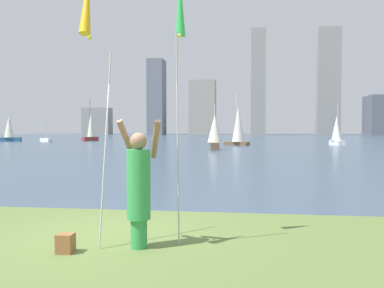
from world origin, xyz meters
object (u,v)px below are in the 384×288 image
at_px(kite_flag_left, 88,13).
at_px(sailboat_2, 337,132).
at_px(bag, 65,243).
at_px(sailboat_1, 9,129).
at_px(person, 139,185).
at_px(kite_flag_right, 180,15).
at_px(sailboat_6, 91,126).
at_px(sailboat_4, 215,132).
at_px(sailboat_0, 46,139).
at_px(sailboat_5, 238,127).

height_order(kite_flag_left, sailboat_2, sailboat_2).
height_order(bag, sailboat_1, sailboat_1).
relative_size(person, kite_flag_right, 0.46).
bearing_deg(sailboat_6, sailboat_4, -47.55).
height_order(person, sailboat_0, sailboat_0).
bearing_deg(kite_flag_right, sailboat_4, 93.12).
distance_m(kite_flag_right, sailboat_6, 52.11).
bearing_deg(sailboat_5, bag, -92.85).
relative_size(kite_flag_right, sailboat_4, 1.11).
bearing_deg(bag, kite_flag_right, 25.86).
bearing_deg(person, sailboat_4, 78.15).
height_order(person, kite_flag_left, kite_flag_left).
distance_m(sailboat_0, sailboat_6, 6.54).
bearing_deg(kite_flag_right, kite_flag_left, -142.72).
relative_size(kite_flag_left, sailboat_1, 0.97).
bearing_deg(person, sailboat_2, 60.12).
height_order(sailboat_0, sailboat_2, sailboat_0).
bearing_deg(sailboat_2, person, -106.11).
bearing_deg(sailboat_2, sailboat_5, -173.21).
relative_size(kite_flag_left, kite_flag_right, 0.95).
xyz_separation_m(kite_flag_right, sailboat_0, (-24.23, 43.25, -3.25)).
relative_size(person, sailboat_4, 0.51).
relative_size(sailboat_0, sailboat_6, 0.85).
relative_size(person, kite_flag_left, 0.49).
relative_size(sailboat_4, sailboat_6, 0.67).
bearing_deg(sailboat_2, sailboat_6, 160.18).
bearing_deg(sailboat_6, kite_flag_left, -68.78).
bearing_deg(bag, sailboat_1, 122.16).
relative_size(sailboat_1, sailboat_4, 1.09).
bearing_deg(kite_flag_right, sailboat_5, 89.57).
bearing_deg(sailboat_4, kite_flag_left, -89.26).
distance_m(kite_flag_right, sailboat_0, 49.68).
bearing_deg(sailboat_1, sailboat_2, -10.21).
bearing_deg(sailboat_1, sailboat_0, -10.75).
relative_size(kite_flag_left, sailboat_0, 0.83).
distance_m(kite_flag_left, sailboat_2, 39.68).
height_order(bag, sailboat_5, sailboat_5).
distance_m(sailboat_4, sailboat_6, 27.60).
bearing_deg(sailboat_0, person, -61.52).
bearing_deg(kite_flag_right, sailboat_6, 112.74).
xyz_separation_m(sailboat_1, sailboat_2, (40.16, -7.23, -0.27)).
height_order(bag, sailboat_0, sailboat_0).
xyz_separation_m(kite_flag_left, sailboat_5, (1.40, 36.77, -1.47)).
distance_m(person, sailboat_2, 39.00).
height_order(person, sailboat_2, sailboat_2).
height_order(kite_flag_left, sailboat_6, sailboat_6).
distance_m(person, sailboat_5, 36.30).
relative_size(sailboat_5, sailboat_6, 0.95).
bearing_deg(sailboat_1, sailboat_4, -30.38).
relative_size(person, sailboat_6, 0.34).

